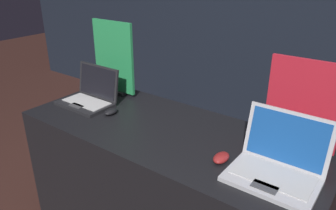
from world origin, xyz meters
TOP-DOWN VIEW (x-y plane):
  - wall_back at (0.00, 2.30)m, footprint 8.00×0.05m
  - display_counter at (0.00, 0.36)m, footprint 1.75×0.72m
  - laptop_front at (-0.64, 0.36)m, footprint 0.36×0.27m
  - mouse_front at (-0.40, 0.31)m, footprint 0.06×0.10m
  - promo_stand_front at (-0.64, 0.59)m, footprint 0.35×0.07m
  - laptop_back at (0.64, 0.29)m, footprint 0.38×0.31m
  - mouse_back at (0.39, 0.25)m, footprint 0.07×0.11m
  - promo_stand_back at (0.64, 0.58)m, footprint 0.35×0.07m

SIDE VIEW (x-z plane):
  - display_counter at x=0.00m, z-range 0.00..0.89m
  - mouse_front at x=-0.40m, z-range 0.89..0.92m
  - mouse_back at x=0.39m, z-range 0.89..0.92m
  - laptop_front at x=-0.64m, z-range 0.83..1.06m
  - laptop_back at x=0.64m, z-range 0.82..1.08m
  - promo_stand_back at x=0.64m, z-range 0.88..1.34m
  - promo_stand_front at x=-0.64m, z-range 0.88..1.39m
  - wall_back at x=0.00m, z-range 0.00..2.80m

